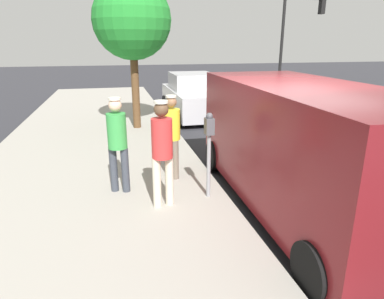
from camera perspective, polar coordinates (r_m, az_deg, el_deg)
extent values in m
plane|color=#2D2D33|center=(6.63, 14.20, -7.75)|extent=(80.00, 80.00, 0.00)
cube|color=#9E998E|center=(5.96, -17.81, -10.31)|extent=(5.00, 32.00, 0.15)
cylinder|color=gray|center=(5.90, 2.84, -2.81)|extent=(0.07, 0.07, 1.15)
cube|color=#4C4C51|center=(5.69, 2.95, 3.96)|extent=(0.14, 0.18, 0.28)
sphere|color=#47474C|center=(5.65, 2.98, 5.63)|extent=(0.12, 0.12, 0.12)
cylinder|color=beige|center=(5.60, -5.96, -5.65)|extent=(0.14, 0.14, 0.86)
cylinder|color=beige|center=(5.67, -3.86, -5.29)|extent=(0.14, 0.14, 0.86)
cylinder|color=red|center=(5.38, -5.11, 1.90)|extent=(0.34, 0.34, 0.64)
sphere|color=brown|center=(5.28, -5.25, 6.80)|extent=(0.23, 0.23, 0.23)
cylinder|color=silver|center=(5.25, -5.29, 8.04)|extent=(0.22, 0.22, 0.04)
cylinder|color=#383D47|center=(6.33, -13.12, -3.32)|extent=(0.14, 0.14, 0.84)
cylinder|color=#383D47|center=(6.26, -11.23, -3.44)|extent=(0.14, 0.14, 0.84)
cylinder|color=green|center=(6.08, -12.62, 3.08)|extent=(0.34, 0.34, 0.63)
sphere|color=beige|center=(5.98, -12.92, 7.32)|extent=(0.23, 0.23, 0.23)
cylinder|color=silver|center=(5.96, -12.99, 8.39)|extent=(0.22, 0.22, 0.04)
cylinder|color=#726656|center=(6.91, -3.91, -1.25)|extent=(0.14, 0.14, 0.80)
cylinder|color=#726656|center=(6.73, -2.87, -1.73)|extent=(0.14, 0.14, 0.80)
cylinder|color=yellow|center=(6.62, -3.50, 4.27)|extent=(0.34, 0.34, 0.60)
sphere|color=#8C6647|center=(6.53, -3.58, 8.04)|extent=(0.22, 0.22, 0.22)
cylinder|color=silver|center=(6.52, -3.59, 8.98)|extent=(0.21, 0.21, 0.04)
cube|color=maroon|center=(5.93, 18.30, 0.93)|extent=(2.09, 5.24, 1.96)
cylinder|color=black|center=(4.25, 19.90, -18.72)|extent=(0.23, 0.68, 0.68)
cylinder|color=black|center=(8.32, 16.44, -0.16)|extent=(0.23, 0.68, 0.68)
cylinder|color=black|center=(7.62, 3.76, -1.10)|extent=(0.23, 0.68, 0.68)
cube|color=#BCBCC1|center=(13.33, 0.30, 8.27)|extent=(1.83, 4.40, 0.89)
cube|color=#BCBCC1|center=(13.44, 0.08, 11.54)|extent=(1.61, 1.98, 0.60)
cylinder|color=black|center=(12.07, 6.16, 5.69)|extent=(0.22, 0.60, 0.60)
cylinder|color=black|center=(11.62, -1.90, 5.31)|extent=(0.22, 0.60, 0.60)
cylinder|color=black|center=(15.17, 1.99, 8.23)|extent=(0.22, 0.60, 0.60)
cylinder|color=black|center=(14.81, -4.50, 7.96)|extent=(0.22, 0.60, 0.60)
cylinder|color=black|center=(19.65, 14.92, 16.57)|extent=(0.16, 0.16, 5.20)
cube|color=black|center=(20.84, 21.17, 21.71)|extent=(0.24, 0.32, 0.80)
sphere|color=red|center=(21.01, 20.97, 22.38)|extent=(0.17, 0.17, 0.17)
sphere|color=yellow|center=(20.98, 20.89, 21.70)|extent=(0.17, 0.17, 0.17)
sphere|color=green|center=(20.96, 20.81, 21.03)|extent=(0.17, 0.17, 0.17)
cylinder|color=brown|center=(10.91, -9.56, 10.03)|extent=(0.24, 0.24, 2.46)
sphere|color=#22872E|center=(10.84, -10.14, 20.84)|extent=(2.34, 2.34, 2.34)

